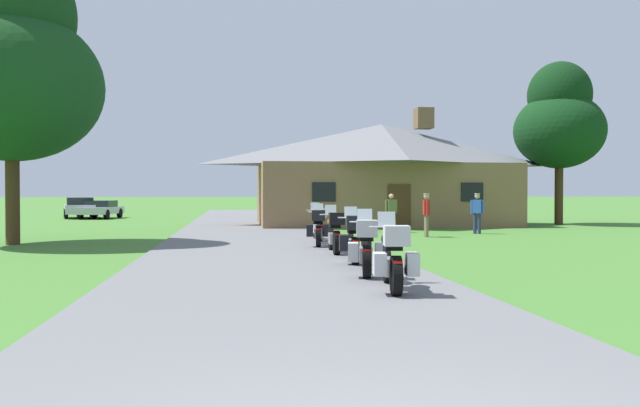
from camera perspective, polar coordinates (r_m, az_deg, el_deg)
ground_plane at (r=23.24m, az=-5.81°, el=-3.23°), size 500.00×500.00×0.00m
asphalt_driveway at (r=21.25m, az=-5.62°, el=-3.54°), size 6.40×80.00×0.06m
motorcycle_black_nearest_to_camera at (r=10.55m, az=6.66°, el=-4.97°), size 0.90×2.08×1.30m
motorcycle_white_second_in_row at (r=12.53m, az=4.23°, el=-4.03°), size 0.96×2.07×1.30m
motorcycle_silver_third_in_row at (r=14.78m, az=3.09°, el=-3.27°), size 0.87×2.08×1.30m
motorcycle_orange_fourth_in_row at (r=17.14m, az=1.31°, el=-2.65°), size 0.66×2.08×1.30m
motorcycle_green_fifth_in_row at (r=19.41m, az=-0.15°, el=-2.25°), size 0.89×2.08×1.30m
motorcycle_red_farthest_in_row at (r=21.66m, az=-0.17°, el=-1.89°), size 0.66×2.08×1.30m
stone_lodge at (r=33.38m, az=5.62°, el=2.77°), size 13.66×7.70×6.24m
bystander_olive_shirt_near_lodge at (r=26.98m, az=6.51°, el=-0.67°), size 0.54×0.28×1.67m
bystander_red_shirt_beside_signpost at (r=24.43m, az=9.67°, el=-0.81°), size 0.26×0.55×1.69m
bystander_blue_shirt_by_tree at (r=26.78m, az=14.14°, el=-0.67°), size 0.47×0.38×1.69m
tree_right_of_lodge at (r=36.21m, az=20.99°, el=7.09°), size 4.77×4.77×8.75m
tree_left_near at (r=23.28m, az=-26.31°, el=11.31°), size 5.84×5.84×9.75m
parked_silver_suv_far_left at (r=45.23m, az=-21.09°, el=-0.27°), size 2.99×4.92×1.40m
parked_silver_sedan_far_left at (r=43.96m, az=-19.37°, el=-0.47°), size 2.40×4.41×1.20m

